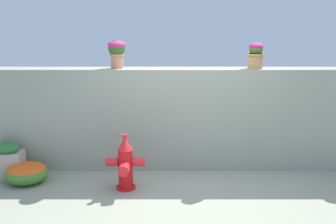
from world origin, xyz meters
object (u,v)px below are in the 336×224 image
(fire_hydrant, at_px, (124,165))
(flower_bush_left, at_px, (25,172))
(potted_plant_2, at_px, (255,54))
(planter_box, at_px, (6,160))
(potted_plant_1, at_px, (116,50))

(fire_hydrant, xyz_separation_m, flower_bush_left, (-1.45, 0.22, -0.20))
(fire_hydrant, distance_m, flower_bush_left, 1.48)
(potted_plant_2, distance_m, fire_hydrant, 2.51)
(potted_plant_2, height_order, planter_box, potted_plant_2)
(fire_hydrant, relative_size, planter_box, 1.45)
(potted_plant_2, bearing_deg, fire_hydrant, -156.45)
(flower_bush_left, bearing_deg, planter_box, 149.53)
(fire_hydrant, xyz_separation_m, planter_box, (-1.79, 0.43, -0.10))
(potted_plant_1, distance_m, potted_plant_2, 2.07)
(planter_box, bearing_deg, potted_plant_2, 6.13)
(potted_plant_1, distance_m, planter_box, 2.30)
(potted_plant_2, relative_size, flower_bush_left, 0.63)
(flower_bush_left, bearing_deg, fire_hydrant, -8.74)
(potted_plant_1, xyz_separation_m, potted_plant_2, (2.06, -0.03, -0.05))
(flower_bush_left, distance_m, planter_box, 0.42)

